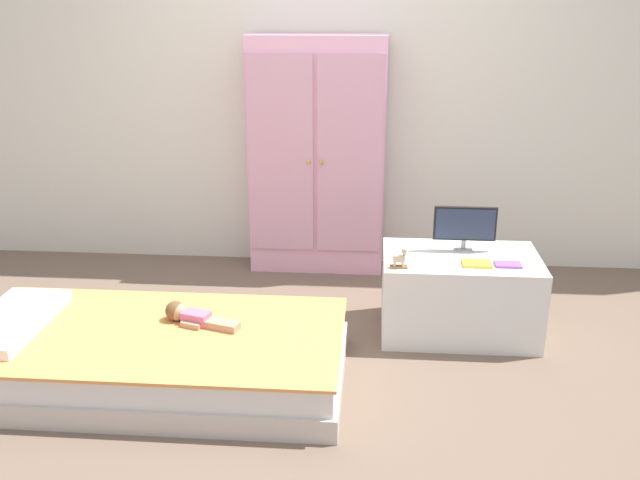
{
  "coord_description": "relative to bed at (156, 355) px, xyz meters",
  "views": [
    {
      "loc": [
        0.32,
        -2.98,
        1.75
      ],
      "look_at": [
        0.05,
        0.4,
        0.55
      ],
      "focal_mm": 39.03,
      "sensor_mm": 36.0,
      "label": 1
    }
  ],
  "objects": [
    {
      "name": "tv_monitor",
      "position": [
        1.51,
        0.72,
        0.46
      ],
      "size": [
        0.33,
        0.1,
        0.25
      ],
      "color": "#99999E",
      "rests_on": "tv_stand"
    },
    {
      "name": "rocking_horse_toy",
      "position": [
        1.16,
        0.43,
        0.37
      ],
      "size": [
        0.09,
        0.04,
        0.11
      ],
      "color": "#8E6642",
      "rests_on": "tv_stand"
    },
    {
      "name": "doll",
      "position": [
        0.14,
        0.11,
        0.16
      ],
      "size": [
        0.39,
        0.18,
        0.1
      ],
      "color": "#D6668E",
      "rests_on": "bed"
    },
    {
      "name": "tv_stand",
      "position": [
        1.49,
        0.63,
        0.1
      ],
      "size": [
        0.83,
        0.54,
        0.44
      ],
      "primitive_type": "cube",
      "color": "silver",
      "rests_on": "ground_plane"
    },
    {
      "name": "back_wall",
      "position": [
        0.69,
        1.68,
        1.23
      ],
      "size": [
        6.4,
        0.05,
        2.7
      ],
      "primitive_type": "cube",
      "color": "silver",
      "rests_on": "ground_plane"
    },
    {
      "name": "wardrobe",
      "position": [
        0.65,
        1.51,
        0.64
      ],
      "size": [
        0.87,
        0.28,
        1.52
      ],
      "color": "#EFADCC",
      "rests_on": "ground_plane"
    },
    {
      "name": "bed",
      "position": [
        0.0,
        0.0,
        0.0
      ],
      "size": [
        1.79,
        0.92,
        0.25
      ],
      "color": "beige",
      "rests_on": "ground_plane"
    },
    {
      "name": "pillow",
      "position": [
        -0.7,
        0.0,
        0.15
      ],
      "size": [
        0.32,
        0.66,
        0.05
      ],
      "primitive_type": "cube",
      "color": "white",
      "rests_on": "bed"
    },
    {
      "name": "book_purple",
      "position": [
        1.71,
        0.51,
        0.32
      ],
      "size": [
        0.13,
        0.08,
        0.01
      ],
      "primitive_type": "cube",
      "color": "#8E51B2",
      "rests_on": "tv_stand"
    },
    {
      "name": "ground_plane",
      "position": [
        0.69,
        0.11,
        -0.13
      ],
      "size": [
        10.0,
        10.0,
        0.02
      ],
      "primitive_type": "cube",
      "color": "brown"
    },
    {
      "name": "book_yellow",
      "position": [
        1.56,
        0.51,
        0.32
      ],
      "size": [
        0.15,
        0.11,
        0.01
      ],
      "primitive_type": "cube",
      "color": "gold",
      "rests_on": "tv_stand"
    }
  ]
}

